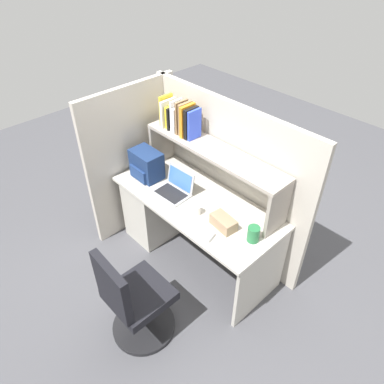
{
  "coord_description": "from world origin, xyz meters",
  "views": [
    {
      "loc": [
        1.76,
        -1.72,
        2.78
      ],
      "look_at": [
        0.0,
        -0.05,
        0.85
      ],
      "focal_mm": 33.77,
      "sensor_mm": 36.0,
      "label": 1
    }
  ],
  "objects": [
    {
      "name": "overhead_hutch",
      "position": [
        0.0,
        0.2,
        1.08
      ],
      "size": [
        1.44,
        0.28,
        0.45
      ],
      "color": "gray",
      "rests_on": "desk"
    },
    {
      "name": "cubicle_partition_left",
      "position": [
        -0.85,
        -0.05,
        0.78
      ],
      "size": [
        0.05,
        1.06,
        1.55
      ],
      "primitive_type": "cube",
      "color": "#BCB5A8",
      "rests_on": "ground_plane"
    },
    {
      "name": "desk",
      "position": [
        -0.39,
        0.0,
        0.4
      ],
      "size": [
        1.6,
        0.7,
        0.73
      ],
      "color": "beige",
      "rests_on": "ground_plane"
    },
    {
      "name": "ground_plane",
      "position": [
        0.0,
        0.0,
        0.0
      ],
      "size": [
        8.0,
        8.0,
        0.0
      ],
      "primitive_type": "plane",
      "color": "#4C4C51"
    },
    {
      "name": "cubicle_partition_rear",
      "position": [
        0.0,
        0.38,
        0.78
      ],
      "size": [
        1.84,
        0.05,
        1.55
      ],
      "primitive_type": "cube",
      "color": "#BCB5A8",
      "rests_on": "ground_plane"
    },
    {
      "name": "computer_mouse",
      "position": [
        0.4,
        -0.25,
        0.75
      ],
      "size": [
        0.08,
        0.11,
        0.03
      ],
      "primitive_type": "cube",
      "rotation": [
        0.0,
        0.0,
        0.22
      ],
      "color": "silver",
      "rests_on": "desk"
    },
    {
      "name": "laptop",
      "position": [
        -0.21,
        -0.06,
        0.78
      ],
      "size": [
        0.32,
        0.27,
        0.22
      ],
      "color": "#B7BABF",
      "rests_on": "desk"
    },
    {
      "name": "snack_canister",
      "position": [
        0.65,
        -0.02,
        0.8
      ],
      "size": [
        0.1,
        0.1,
        0.13
      ],
      "primitive_type": "cylinder",
      "color": "#26723F",
      "rests_on": "desk"
    },
    {
      "name": "paper_cup",
      "position": [
        0.13,
        -0.12,
        0.77
      ],
      "size": [
        0.08,
        0.08,
        0.08
      ],
      "primitive_type": "cylinder",
      "color": "white",
      "rests_on": "desk"
    },
    {
      "name": "office_chair",
      "position": [
        0.27,
        -0.92,
        0.39
      ],
      "size": [
        0.52,
        0.52,
        0.93
      ],
      "rotation": [
        0.0,
        0.0,
        3.1
      ],
      "color": "black",
      "rests_on": "ground_plane"
    },
    {
      "name": "backpack",
      "position": [
        -0.59,
        -0.09,
        0.86
      ],
      "size": [
        0.3,
        0.22,
        0.27
      ],
      "color": "navy",
      "rests_on": "desk"
    },
    {
      "name": "tissue_box",
      "position": [
        0.4,
        -0.08,
        0.78
      ],
      "size": [
        0.23,
        0.15,
        0.1
      ],
      "primitive_type": "cube",
      "rotation": [
        0.0,
        0.0,
        -0.12
      ],
      "color": "#9E7F60",
      "rests_on": "desk"
    },
    {
      "name": "reference_books_on_shelf",
      "position": [
        -0.41,
        0.2,
        1.31
      ],
      "size": [
        0.4,
        0.18,
        0.3
      ],
      "color": "yellow",
      "rests_on": "overhead_hutch"
    }
  ]
}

